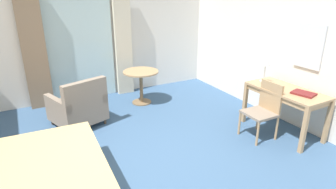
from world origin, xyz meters
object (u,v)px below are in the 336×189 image
writing_desk (286,95)px  armchair_by_window (79,107)px  desk_chair (264,108)px  desk_lamp (266,68)px  closed_book (304,93)px  round_cafe_table (141,79)px

writing_desk → armchair_by_window: bearing=148.0°
desk_chair → desk_lamp: desk_lamp is taller
desk_lamp → closed_book: bearing=-83.3°
desk_chair → round_cafe_table: (-1.18, 2.26, 0.02)m
desk_lamp → round_cafe_table: 2.47m
closed_book → round_cafe_table: size_ratio=0.44×
desk_chair → armchair_by_window: size_ratio=0.92×
desk_chair → closed_book: size_ratio=2.83×
writing_desk → desk_chair: bearing=172.7°
round_cafe_table → desk_chair: bearing=-62.4°
writing_desk → desk_lamp: 0.56m
writing_desk → round_cafe_table: bearing=124.5°
writing_desk → desk_lamp: desk_lamp is taller
desk_lamp → round_cafe_table: bearing=129.5°
desk_lamp → round_cafe_table: desk_lamp is taller
closed_book → armchair_by_window: (-3.01, 2.14, -0.43)m
round_cafe_table → desk_lamp: bearing=-50.5°
closed_book → armchair_by_window: bearing=129.8°
writing_desk → desk_chair: 0.44m
writing_desk → desk_chair: desk_chair is taller
writing_desk → round_cafe_table: writing_desk is taller
desk_lamp → desk_chair: bearing=-133.0°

